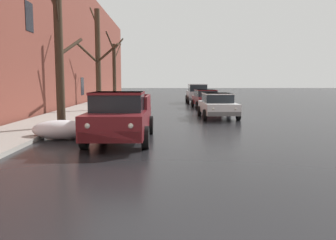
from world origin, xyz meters
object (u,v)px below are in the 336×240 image
at_px(bare_tree_far_down_block, 114,70).
at_px(sedan_maroon_parked_kerbside_mid, 206,98).
at_px(bare_tree_mid_block, 98,59).
at_px(pickup_truck_maroon_approaching_near_lane, 121,116).
at_px(bare_tree_second_along_sidewalk, 60,47).
at_px(sedan_white_parked_kerbside_close, 218,105).
at_px(suv_silver_parked_far_down_block, 197,93).

relative_size(bare_tree_far_down_block, sedan_maroon_parked_kerbside_mid, 1.57).
bearing_deg(bare_tree_mid_block, pickup_truck_maroon_approaching_near_lane, -75.89).
xyz_separation_m(bare_tree_second_along_sidewalk, sedan_white_parked_kerbside_close, (7.50, 4.93, -2.81)).
height_order(sedan_maroon_parked_kerbside_mid, suv_silver_parked_far_down_block, suv_silver_parked_far_down_block).
distance_m(pickup_truck_maroon_approaching_near_lane, suv_silver_parked_far_down_block, 21.71).
distance_m(bare_tree_second_along_sidewalk, bare_tree_far_down_block, 16.62).
xyz_separation_m(bare_tree_far_down_block, sedan_maroon_parked_kerbside_mid, (7.77, -4.31, -2.33)).
bearing_deg(sedan_maroon_parked_kerbside_mid, bare_tree_second_along_sidewalk, -122.15).
relative_size(bare_tree_second_along_sidewalk, suv_silver_parked_far_down_block, 1.63).
bearing_deg(pickup_truck_maroon_approaching_near_lane, bare_tree_second_along_sidewalk, 136.40).
xyz_separation_m(pickup_truck_maroon_approaching_near_lane, sedan_maroon_parked_kerbside_mid, (4.89, 15.02, -0.13)).
bearing_deg(bare_tree_far_down_block, sedan_white_parked_kerbside_close, -57.19).
bearing_deg(suv_silver_parked_far_down_block, bare_tree_mid_block, -128.52).
relative_size(sedan_white_parked_kerbside_close, sedan_maroon_parked_kerbside_mid, 1.05).
bearing_deg(sedan_maroon_parked_kerbside_mid, suv_silver_parked_far_down_block, 90.70).
relative_size(bare_tree_far_down_block, suv_silver_parked_far_down_block, 1.38).
bearing_deg(bare_tree_far_down_block, bare_tree_second_along_sidewalk, -89.89).
height_order(bare_tree_second_along_sidewalk, suv_silver_parked_far_down_block, bare_tree_second_along_sidewalk).
xyz_separation_m(bare_tree_mid_block, sedan_white_parked_kerbside_close, (7.54, -3.85, -2.83)).
xyz_separation_m(pickup_truck_maroon_approaching_near_lane, suv_silver_parked_far_down_block, (4.81, 21.17, 0.11)).
distance_m(bare_tree_mid_block, suv_silver_parked_far_down_block, 12.63).
xyz_separation_m(bare_tree_second_along_sidewalk, suv_silver_parked_far_down_block, (7.66, 18.45, -2.58)).
relative_size(bare_tree_second_along_sidewalk, bare_tree_far_down_block, 1.18).
bearing_deg(sedan_maroon_parked_kerbside_mid, pickup_truck_maroon_approaching_near_lane, -108.02).
distance_m(pickup_truck_maroon_approaching_near_lane, sedan_maroon_parked_kerbside_mid, 15.80).
relative_size(bare_tree_far_down_block, pickup_truck_maroon_approaching_near_lane, 1.19).
height_order(bare_tree_second_along_sidewalk, sedan_white_parked_kerbside_close, bare_tree_second_along_sidewalk).
relative_size(bare_tree_mid_block, pickup_truck_maroon_approaching_near_lane, 1.38).
distance_m(bare_tree_far_down_block, pickup_truck_maroon_approaching_near_lane, 19.67).
height_order(sedan_white_parked_kerbside_close, sedan_maroon_parked_kerbside_mid, same).
height_order(pickup_truck_maroon_approaching_near_lane, sedan_maroon_parked_kerbside_mid, pickup_truck_maroon_approaching_near_lane).
bearing_deg(bare_tree_far_down_block, sedan_maroon_parked_kerbside_mid, -29.01).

